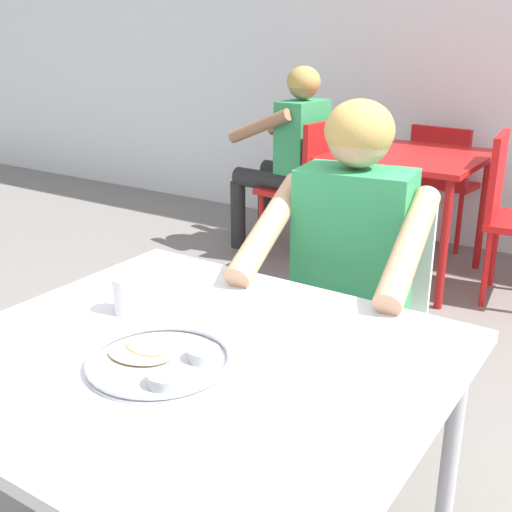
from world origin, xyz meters
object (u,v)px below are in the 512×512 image
at_px(chair_foreground, 363,307).
at_px(table_foreground, 192,381).
at_px(chair_red_left, 309,180).
at_px(drinking_cup, 126,294).
at_px(patron_background, 290,144).
at_px(diner_foreground, 343,269).
at_px(thali_tray, 161,360).
at_px(chair_red_far, 444,176).
at_px(table_background_red, 408,169).

bearing_deg(chair_foreground, table_foreground, -90.60).
distance_m(table_foreground, chair_foreground, 0.91).
relative_size(chair_foreground, chair_red_left, 1.00).
distance_m(drinking_cup, chair_red_left, 2.53).
height_order(drinking_cup, chair_foreground, chair_foreground).
xyz_separation_m(drinking_cup, patron_background, (-0.98, 2.45, -0.07)).
relative_size(drinking_cup, chair_red_left, 0.10).
xyz_separation_m(table_foreground, chair_foreground, (0.01, 0.90, -0.16)).
xyz_separation_m(diner_foreground, chair_red_left, (-1.10, 1.79, -0.21)).
bearing_deg(table_foreground, chair_foreground, 89.40).
distance_m(thali_tray, drinking_cup, 0.29).
xyz_separation_m(table_foreground, thali_tray, (-0.02, -0.08, 0.08)).
distance_m(table_foreground, drinking_cup, 0.30).
bearing_deg(chair_red_far, drinking_cup, -86.62).
distance_m(table_foreground, chair_red_far, 3.22).
height_order(thali_tray, table_background_red, thali_tray).
relative_size(table_foreground, thali_tray, 3.46).
bearing_deg(patron_background, drinking_cup, -68.15).
xyz_separation_m(thali_tray, drinking_cup, (-0.25, 0.15, 0.04)).
height_order(table_foreground, diner_foreground, diner_foreground).
bearing_deg(chair_red_far, diner_foreground, -79.13).
height_order(drinking_cup, chair_red_far, drinking_cup).
bearing_deg(drinking_cup, table_foreground, -16.28).
relative_size(table_background_red, chair_red_far, 1.04).
distance_m(drinking_cup, chair_red_far, 3.13).
bearing_deg(chair_red_left, thali_tray, -67.61).
bearing_deg(chair_red_far, patron_background, -140.71).
bearing_deg(chair_red_left, table_foreground, -66.63).
bearing_deg(drinking_cup, chair_foreground, 71.66).
height_order(drinking_cup, diner_foreground, diner_foreground).
xyz_separation_m(thali_tray, chair_red_left, (-1.05, 2.54, -0.23)).
bearing_deg(table_background_red, chair_red_far, 89.32).
height_order(diner_foreground, chair_red_far, diner_foreground).
xyz_separation_m(drinking_cup, chair_foreground, (0.27, 0.82, -0.28)).
bearing_deg(patron_background, chair_red_left, -19.50).
distance_m(table_background_red, chair_red_left, 0.63).
bearing_deg(table_foreground, drinking_cup, 163.72).
bearing_deg(chair_foreground, patron_background, 127.65).
bearing_deg(chair_foreground, diner_foreground, -83.59).
bearing_deg(drinking_cup, table_background_red, 94.47).
relative_size(table_foreground, diner_foreground, 0.88).
bearing_deg(chair_red_left, chair_foreground, -55.52).
xyz_separation_m(chair_foreground, patron_background, (-1.26, 1.63, 0.21)).
bearing_deg(table_background_red, table_foreground, -79.78).
distance_m(drinking_cup, diner_foreground, 0.67).
bearing_deg(table_background_red, drinking_cup, -85.53).
distance_m(chair_foreground, diner_foreground, 0.31).
bearing_deg(diner_foreground, thali_tray, -93.98).
bearing_deg(chair_foreground, chair_red_left, 124.48).
height_order(chair_foreground, chair_red_far, chair_foreground).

